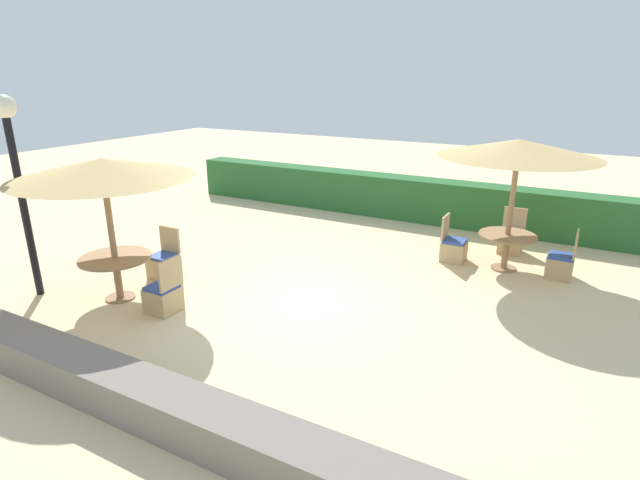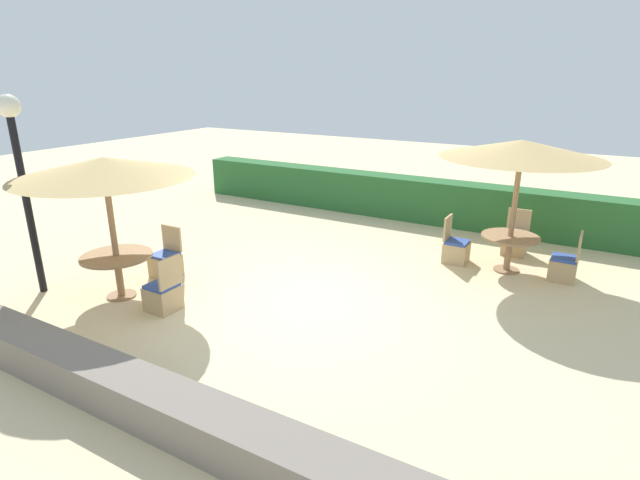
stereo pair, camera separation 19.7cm
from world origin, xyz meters
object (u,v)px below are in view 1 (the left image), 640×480
Objects in this scene: patio_chair_back_right_west at (453,248)px; round_table_back_right at (507,242)px; patio_chair_front_left_north at (164,264)px; patio_chair_back_right_east at (561,264)px; lamp_post at (14,158)px; parasol_front_left at (102,169)px; patio_chair_front_left_east at (164,297)px; round_table_front_left at (116,265)px; patio_chair_back_right_north at (511,240)px; parasol_back_right at (519,149)px.

round_table_back_right is at bearing 91.54° from patio_chair_back_right_west.
patio_chair_front_left_north is (-4.49, -3.41, 0.00)m from patio_chair_back_right_west.
patio_chair_back_right_west is at bearing 91.88° from patio_chair_back_right_east.
patio_chair_back_right_east is 1.00× the size of patio_chair_back_right_west.
lamp_post is 1.19× the size of parasol_front_left.
lamp_post is 3.57× the size of patio_chair_front_left_east.
round_table_front_left is (-5.49, -4.49, 0.05)m from round_table_back_right.
patio_chair_back_right_west is at bearing 48.71° from patio_chair_back_right_north.
patio_chair_front_left_north is at bearing -147.93° from round_table_back_right.
parasol_front_left is at bearing 124.96° from patio_chair_back_right_east.
parasol_back_right is at bearing 0.00° from round_table_back_right.
patio_chair_back_right_west is at bearing 40.43° from lamp_post.
parasol_back_right is at bearing -44.83° from patio_chair_front_left_east.
round_table_front_left is at bearing -140.74° from round_table_back_right.
round_table_front_left is (-6.47, -4.52, 0.34)m from patio_chair_back_right_east.
parasol_back_right is 3.09× the size of patio_chair_back_right_west.
parasol_back_right reaches higher than patio_chair_front_left_east.
lamp_post is at bearing 122.82° from patio_chair_back_right_east.
lamp_post is 3.57× the size of patio_chair_back_right_north.
parasol_front_left reaches higher than round_table_back_right.
patio_chair_back_right_east and patio_chair_front_left_east have the same top height.
patio_chair_front_left_east is at bearing -0.09° from parasol_front_left.
parasol_front_left is at bearing 90.02° from patio_chair_front_left_north.
patio_chair_back_right_west is at bearing -178.46° from parasol_back_right.
round_table_front_left is at bearing 124.96° from patio_chair_back_right_east.
patio_chair_back_right_north and patio_chair_front_left_north have the same top height.
round_table_front_left is (-5.44, -5.54, 0.34)m from patio_chair_back_right_north.
lamp_post is at bearing -49.57° from patio_chair_back_right_west.
round_table_front_left is at bearing 90.02° from patio_chair_front_left_north.
round_table_front_left is at bearing 21.25° from lamp_post.
patio_chair_back_right_west is 1.00× the size of patio_chair_back_right_north.
patio_chair_front_left_east is (-4.41, -5.54, 0.00)m from patio_chair_back_right_north.
parasol_back_right is 2.70× the size of round_table_back_right.
patio_chair_front_left_east is at bearing 51.47° from patio_chair_back_right_north.
round_table_back_right is at bearing 39.26° from parasol_front_left.
round_table_back_right is 0.92× the size of round_table_front_left.
parasol_front_left is 3.01× the size of patio_chair_front_left_east.
round_table_front_left is at bearing 89.91° from patio_chair_front_left_east.
parasol_front_left reaches higher than patio_chair_back_right_east.
patio_chair_back_right_west is at bearing 44.79° from parasol_front_left.
patio_chair_back_right_north is 1.00× the size of patio_chair_front_left_north.
patio_chair_back_right_north is 7.09m from patio_chair_front_left_east.
patio_chair_back_right_east is (0.98, 0.04, -0.29)m from round_table_back_right.
parasol_front_left is 2.42× the size of round_table_front_left.
patio_chair_front_left_north is at bearing -52.77° from patio_chair_back_right_west.
lamp_post reaches higher than patio_chair_back_right_west.
parasol_back_right reaches higher than round_table_back_right.
parasol_front_left is at bearing -140.74° from parasol_back_right.
patio_chair_back_right_east is at bearing -50.26° from patio_chair_front_left_east.
lamp_post is at bearing -158.75° from round_table_front_left.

